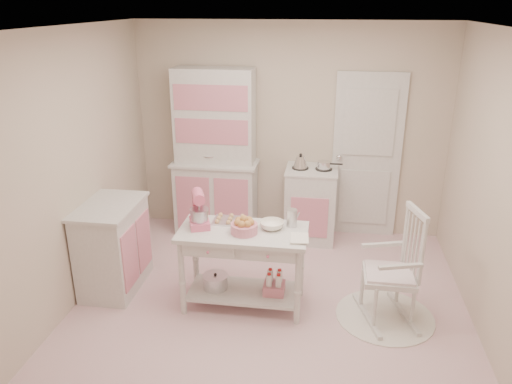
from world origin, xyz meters
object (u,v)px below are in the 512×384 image
stove (310,204)px  bread_basket (244,228)px  rocking_chair (390,266)px  stand_mixer (199,210)px  work_table (243,268)px  hutch (215,153)px  base_cabinet (113,247)px

stove → bread_basket: (-0.54, -1.62, 0.39)m
rocking_chair → stand_mixer: size_ratio=3.24×
bread_basket → work_table: bearing=111.8°
hutch → stove: (1.20, -0.05, -0.58)m
rocking_chair → bread_basket: rocking_chair is taller
base_cabinet → stand_mixer: bearing=-6.5°
hutch → base_cabinet: size_ratio=2.26×
stove → rocking_chair: bearing=-63.5°
stove → base_cabinet: bearing=-143.2°
base_cabinet → rocking_chair: (2.73, -0.15, 0.09)m
work_table → stand_mixer: 0.71m
hutch → bread_basket: 1.81m
rocking_chair → bread_basket: size_ratio=4.40×
stove → base_cabinet: 2.41m
rocking_chair → stand_mixer: stand_mixer is taller
base_cabinet → rocking_chair: size_ratio=0.84×
work_table → stand_mixer: (-0.42, 0.02, 0.57)m
stove → bread_basket: size_ratio=3.68×
hutch → work_table: 1.86m
stove → stand_mixer: stand_mixer is taller
stand_mixer → bread_basket: (0.44, -0.07, -0.12)m
rocking_chair → base_cabinet: bearing=160.3°
stove → rocking_chair: (0.79, -1.59, 0.09)m
stand_mixer → bread_basket: stand_mixer is taller
base_cabinet → work_table: 1.38m
hutch → work_table: bearing=-68.6°
rocking_chair → work_table: bearing=162.6°
stand_mixer → bread_basket: size_ratio=1.36×
base_cabinet → bread_basket: (1.39, -0.18, 0.39)m
stove → base_cabinet: same height
stove → work_table: (-0.56, -1.57, -0.06)m
hutch → stand_mixer: (0.22, -1.60, -0.07)m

